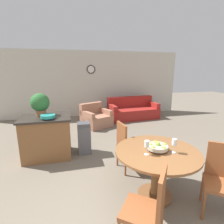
# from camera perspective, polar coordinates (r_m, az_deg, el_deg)

# --- Properties ---
(wall_back) EXTENTS (8.00, 0.09, 2.70)m
(wall_back) POSITION_cam_1_polar(r_m,az_deg,el_deg) (7.49, -7.85, 9.01)
(wall_back) COLOR beige
(wall_back) RESTS_ON ground_plane
(dining_table) EXTENTS (1.24, 1.24, 0.78)m
(dining_table) POSITION_cam_1_polar(r_m,az_deg,el_deg) (2.79, 14.35, -15.35)
(dining_table) COLOR brown
(dining_table) RESTS_ON ground_plane
(dining_chair_near_left) EXTENTS (0.59, 0.59, 0.97)m
(dining_chair_near_left) POSITION_cam_1_polar(r_m,az_deg,el_deg) (2.13, 12.18, -28.00)
(dining_chair_near_left) COLOR brown
(dining_chair_near_left) RESTS_ON ground_plane
(dining_chair_near_right) EXTENTS (0.59, 0.59, 0.97)m
(dining_chair_near_right) POSITION_cam_1_polar(r_m,az_deg,el_deg) (2.92, 32.05, -17.38)
(dining_chair_near_right) COLOR brown
(dining_chair_near_right) RESTS_ON ground_plane
(dining_chair_far_side) EXTENTS (0.47, 0.47, 0.97)m
(dining_chair_far_side) POSITION_cam_1_polar(r_m,az_deg,el_deg) (3.44, 4.84, -10.54)
(dining_chair_far_side) COLOR brown
(dining_chair_far_side) RESTS_ON ground_plane
(fruit_bowl) EXTENTS (0.30, 0.30, 0.14)m
(fruit_bowl) POSITION_cam_1_polar(r_m,az_deg,el_deg) (2.69, 14.62, -10.89)
(fruit_bowl) COLOR #B7B29E
(fruit_bowl) RESTS_ON dining_table
(wine_glass_left) EXTENTS (0.07, 0.07, 0.21)m
(wine_glass_left) POSITION_cam_1_polar(r_m,az_deg,el_deg) (2.50, 11.32, -10.33)
(wine_glass_left) COLOR silver
(wine_glass_left) RESTS_ON dining_table
(wine_glass_right) EXTENTS (0.07, 0.07, 0.21)m
(wine_glass_right) POSITION_cam_1_polar(r_m,az_deg,el_deg) (2.66, 19.68, -9.40)
(wine_glass_right) COLOR silver
(wine_glass_right) RESTS_ON dining_table
(kitchen_island) EXTENTS (1.06, 0.79, 0.94)m
(kitchen_island) POSITION_cam_1_polar(r_m,az_deg,el_deg) (4.21, -20.40, -7.60)
(kitchen_island) COLOR brown
(kitchen_island) RESTS_ON ground_plane
(teal_bowl) EXTENTS (0.30, 0.30, 0.09)m
(teal_bowl) POSITION_cam_1_polar(r_m,az_deg,el_deg) (3.87, -20.20, -1.33)
(teal_bowl) COLOR teal
(teal_bowl) RESTS_ON kitchen_island
(potted_plant) EXTENTS (0.41, 0.41, 0.50)m
(potted_plant) POSITION_cam_1_polar(r_m,az_deg,el_deg) (4.18, -22.43, 2.63)
(potted_plant) COLOR #A36642
(potted_plant) RESTS_ON kitchen_island
(trash_bin) EXTENTS (0.29, 0.29, 0.75)m
(trash_bin) POSITION_cam_1_polar(r_m,az_deg,el_deg) (4.21, -9.06, -8.37)
(trash_bin) COLOR #56565B
(trash_bin) RESTS_ON ground_plane
(couch) EXTENTS (2.04, 1.06, 0.86)m
(couch) POSITION_cam_1_polar(r_m,az_deg,el_deg) (7.18, 6.82, 0.28)
(couch) COLOR maroon
(couch) RESTS_ON ground_plane
(armchair) EXTENTS (1.14, 1.14, 0.78)m
(armchair) POSITION_cam_1_polar(r_m,az_deg,el_deg) (6.18, -5.33, -2.06)
(armchair) COLOR #A87056
(armchair) RESTS_ON ground_plane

